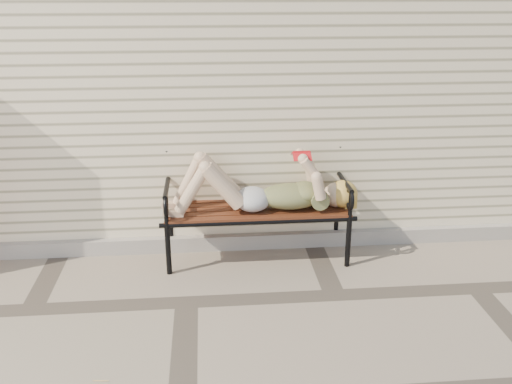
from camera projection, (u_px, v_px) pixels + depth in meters
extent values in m
plane|color=gray|center=(187.00, 302.00, 4.72)|extent=(80.00, 80.00, 0.00)
cube|color=beige|center=(187.00, 67.00, 7.00)|extent=(8.00, 4.00, 3.00)
cube|color=#A19991|center=(189.00, 243.00, 5.60)|extent=(8.00, 0.10, 0.15)
cylinder|color=black|center=(168.00, 249.00, 5.10)|extent=(0.05, 0.05, 0.50)
cylinder|color=black|center=(171.00, 226.00, 5.56)|extent=(0.05, 0.05, 0.50)
cylinder|color=black|center=(348.00, 242.00, 5.24)|extent=(0.05, 0.05, 0.50)
cylinder|color=black|center=(336.00, 220.00, 5.70)|extent=(0.05, 0.05, 0.50)
cube|color=#512015|center=(257.00, 209.00, 5.31)|extent=(1.69, 0.54, 0.03)
cylinder|color=black|center=(259.00, 222.00, 5.09)|extent=(1.78, 0.04, 0.04)
cylinder|color=black|center=(255.00, 202.00, 5.55)|extent=(1.78, 0.04, 0.04)
torus|color=black|center=(253.00, 141.00, 5.47)|extent=(0.31, 0.04, 0.31)
ellipsoid|color=#0A3047|center=(291.00, 196.00, 5.26)|extent=(0.60, 0.34, 0.23)
ellipsoid|color=#0A3047|center=(305.00, 192.00, 5.26)|extent=(0.29, 0.33, 0.18)
ellipsoid|color=#A7A6AB|center=(252.00, 199.00, 5.24)|extent=(0.33, 0.38, 0.21)
sphere|color=#D5B78F|center=(337.00, 195.00, 5.30)|extent=(0.24, 0.24, 0.24)
ellipsoid|color=gold|center=(343.00, 194.00, 5.30)|extent=(0.28, 0.28, 0.26)
cube|color=red|center=(301.00, 152.00, 5.12)|extent=(0.16, 0.02, 0.02)
cube|color=beige|center=(302.00, 157.00, 5.09)|extent=(0.16, 0.10, 0.06)
cube|color=beige|center=(301.00, 154.00, 5.18)|extent=(0.16, 0.10, 0.06)
cube|color=red|center=(302.00, 156.00, 5.08)|extent=(0.17, 0.10, 0.06)
cube|color=red|center=(300.00, 153.00, 5.18)|extent=(0.17, 0.10, 0.06)
cylinder|color=tan|center=(3.00, 346.00, 4.15)|extent=(0.12, 0.06, 0.01)
cylinder|color=tan|center=(88.00, 341.00, 4.21)|extent=(0.05, 0.15, 0.01)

